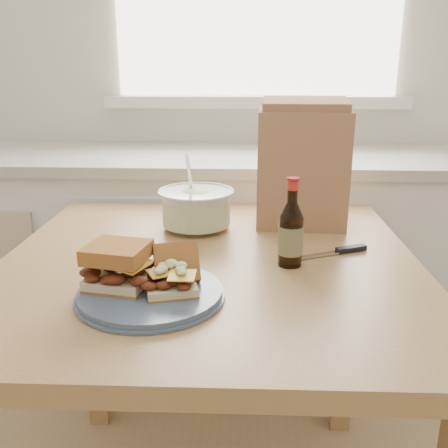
{
  "coord_description": "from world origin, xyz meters",
  "views": [
    {
      "loc": [
        -0.04,
        -0.29,
        1.27
      ],
      "look_at": [
        -0.09,
        0.85,
        0.91
      ],
      "focal_mm": 40.0,
      "sensor_mm": 36.0,
      "label": 1
    }
  ],
  "objects_px": {
    "dining_table": "(210,305)",
    "paper_bag": "(302,169)",
    "coleslaw_bowl": "(196,210)",
    "plate": "(150,294)",
    "beer_bottle": "(291,233)"
  },
  "relations": [
    {
      "from": "beer_bottle",
      "to": "coleslaw_bowl",
      "type": "bearing_deg",
      "value": 152.81
    },
    {
      "from": "plate",
      "to": "paper_bag",
      "type": "relative_size",
      "value": 0.88
    },
    {
      "from": "dining_table",
      "to": "beer_bottle",
      "type": "bearing_deg",
      "value": -8.49
    },
    {
      "from": "dining_table",
      "to": "beer_bottle",
      "type": "xyz_separation_m",
      "value": [
        0.19,
        -0.03,
        0.2
      ]
    },
    {
      "from": "plate",
      "to": "paper_bag",
      "type": "height_order",
      "value": "paper_bag"
    },
    {
      "from": "dining_table",
      "to": "paper_bag",
      "type": "relative_size",
      "value": 3.08
    },
    {
      "from": "coleslaw_bowl",
      "to": "paper_bag",
      "type": "xyz_separation_m",
      "value": [
        0.3,
        0.05,
        0.11
      ]
    },
    {
      "from": "dining_table",
      "to": "plate",
      "type": "relative_size",
      "value": 3.5
    },
    {
      "from": "beer_bottle",
      "to": "paper_bag",
      "type": "bearing_deg",
      "value": 100.11
    },
    {
      "from": "coleslaw_bowl",
      "to": "plate",
      "type": "bearing_deg",
      "value": -96.26
    },
    {
      "from": "plate",
      "to": "paper_bag",
      "type": "bearing_deg",
      "value": 55.35
    },
    {
      "from": "plate",
      "to": "beer_bottle",
      "type": "xyz_separation_m",
      "value": [
        0.29,
        0.19,
        0.07
      ]
    },
    {
      "from": "dining_table",
      "to": "paper_bag",
      "type": "height_order",
      "value": "paper_bag"
    },
    {
      "from": "plate",
      "to": "coleslaw_bowl",
      "type": "bearing_deg",
      "value": 83.74
    },
    {
      "from": "dining_table",
      "to": "paper_bag",
      "type": "bearing_deg",
      "value": 49.36
    }
  ]
}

